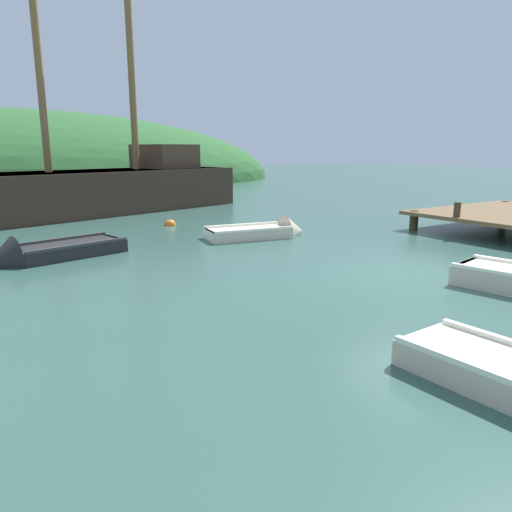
# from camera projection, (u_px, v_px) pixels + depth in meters

# --- Properties ---
(ground_plane) EXTENTS (120.00, 120.00, 0.00)m
(ground_plane) POSITION_uv_depth(u_px,v_px,m) (405.00, 272.00, 10.62)
(ground_plane) COLOR #33564C
(shore_hill) EXTENTS (45.34, 24.12, 11.39)m
(shore_hill) POSITION_uv_depth(u_px,v_px,m) (12.00, 184.00, 37.67)
(shore_hill) COLOR #2D602D
(shore_hill) RESTS_ON ground
(sailing_ship) EXTENTS (15.00, 6.81, 12.55)m
(sailing_ship) POSITION_uv_depth(u_px,v_px,m) (105.00, 196.00, 20.79)
(sailing_ship) COLOR #38281E
(sailing_ship) RESTS_ON ground
(rowboat_far) EXTENTS (3.31, 1.63, 1.08)m
(rowboat_far) POSITION_uv_depth(u_px,v_px,m) (264.00, 234.00, 14.83)
(rowboat_far) COLOR beige
(rowboat_far) RESTS_ON ground
(rowboat_portside) EXTENTS (3.49, 1.89, 1.16)m
(rowboat_portside) POSITION_uv_depth(u_px,v_px,m) (46.00, 255.00, 11.81)
(rowboat_portside) COLOR black
(rowboat_portside) RESTS_ON ground
(buoy_orange) EXTENTS (0.42, 0.42, 0.42)m
(buoy_orange) POSITION_uv_depth(u_px,v_px,m) (170.00, 225.00, 17.09)
(buoy_orange) COLOR orange
(buoy_orange) RESTS_ON ground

